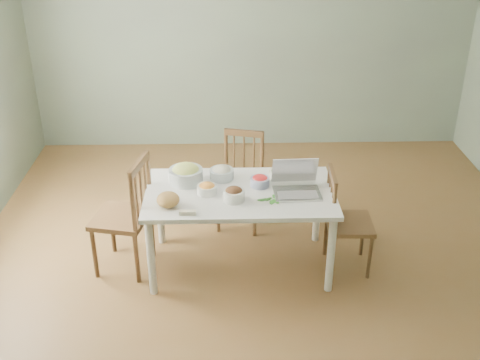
{
  "coord_description": "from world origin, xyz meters",
  "views": [
    {
      "loc": [
        -0.31,
        -4.04,
        2.89
      ],
      "look_at": [
        -0.2,
        -0.01,
        0.8
      ],
      "focal_mm": 43.73,
      "sensor_mm": 36.0,
      "label": 1
    }
  ],
  "objects_px": {
    "chair_far": "(240,183)",
    "laptop": "(298,180)",
    "dining_table": "(240,229)",
    "bread_boule": "(168,200)",
    "chair_left": "(121,215)",
    "chair_right": "(350,221)",
    "bowl_squash": "(186,173)"
  },
  "relations": [
    {
      "from": "bread_boule",
      "to": "laptop",
      "type": "bearing_deg",
      "value": 8.96
    },
    {
      "from": "bread_boule",
      "to": "bowl_squash",
      "type": "height_order",
      "value": "bowl_squash"
    },
    {
      "from": "dining_table",
      "to": "bowl_squash",
      "type": "distance_m",
      "value": 0.63
    },
    {
      "from": "chair_far",
      "to": "chair_right",
      "type": "xyz_separation_m",
      "value": [
        0.86,
        -0.68,
        -0.01
      ]
    },
    {
      "from": "bread_boule",
      "to": "bowl_squash",
      "type": "relative_size",
      "value": 0.63
    },
    {
      "from": "laptop",
      "to": "chair_right",
      "type": "bearing_deg",
      "value": 0.63
    },
    {
      "from": "chair_right",
      "to": "bread_boule",
      "type": "xyz_separation_m",
      "value": [
        -1.43,
        -0.18,
        0.32
      ]
    },
    {
      "from": "chair_far",
      "to": "laptop",
      "type": "bearing_deg",
      "value": -44.97
    },
    {
      "from": "bowl_squash",
      "to": "chair_far",
      "type": "bearing_deg",
      "value": 46.27
    },
    {
      "from": "chair_left",
      "to": "bread_boule",
      "type": "relative_size",
      "value": 5.76
    },
    {
      "from": "chair_left",
      "to": "bread_boule",
      "type": "bearing_deg",
      "value": 73.68
    },
    {
      "from": "chair_left",
      "to": "bowl_squash",
      "type": "xyz_separation_m",
      "value": [
        0.52,
        0.16,
        0.28
      ]
    },
    {
      "from": "chair_far",
      "to": "bread_boule",
      "type": "height_order",
      "value": "chair_far"
    },
    {
      "from": "chair_left",
      "to": "chair_right",
      "type": "relative_size",
      "value": 1.14
    },
    {
      "from": "chair_far",
      "to": "laptop",
      "type": "relative_size",
      "value": 2.44
    },
    {
      "from": "chair_left",
      "to": "bowl_squash",
      "type": "bearing_deg",
      "value": 119.52
    },
    {
      "from": "laptop",
      "to": "dining_table",
      "type": "bearing_deg",
      "value": 169.72
    },
    {
      "from": "chair_right",
      "to": "chair_left",
      "type": "bearing_deg",
      "value": 90.6
    },
    {
      "from": "chair_left",
      "to": "chair_right",
      "type": "height_order",
      "value": "chair_left"
    },
    {
      "from": "dining_table",
      "to": "chair_left",
      "type": "relative_size",
      "value": 1.5
    },
    {
      "from": "bread_boule",
      "to": "dining_table",
      "type": "bearing_deg",
      "value": 21.89
    },
    {
      "from": "chair_left",
      "to": "bowl_squash",
      "type": "distance_m",
      "value": 0.61
    },
    {
      "from": "chair_left",
      "to": "chair_right",
      "type": "xyz_separation_m",
      "value": [
        1.83,
        -0.05,
        -0.06
      ]
    },
    {
      "from": "bowl_squash",
      "to": "chair_left",
      "type": "bearing_deg",
      "value": -162.83
    },
    {
      "from": "chair_left",
      "to": "laptop",
      "type": "bearing_deg",
      "value": 99.54
    },
    {
      "from": "chair_far",
      "to": "laptop",
      "type": "distance_m",
      "value": 0.9
    },
    {
      "from": "bread_boule",
      "to": "bowl_squash",
      "type": "xyz_separation_m",
      "value": [
        0.11,
        0.39,
        0.02
      ]
    },
    {
      "from": "dining_table",
      "to": "chair_far",
      "type": "distance_m",
      "value": 0.64
    },
    {
      "from": "chair_right",
      "to": "bread_boule",
      "type": "distance_m",
      "value": 1.47
    },
    {
      "from": "chair_right",
      "to": "laptop",
      "type": "distance_m",
      "value": 0.59
    },
    {
      "from": "dining_table",
      "to": "bread_boule",
      "type": "relative_size",
      "value": 8.66
    },
    {
      "from": "chair_right",
      "to": "laptop",
      "type": "bearing_deg",
      "value": 94.9
    }
  ]
}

